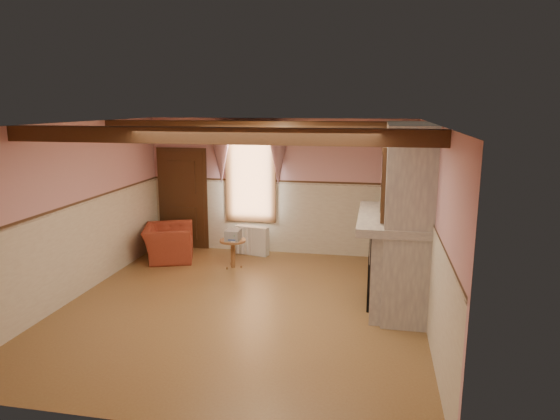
% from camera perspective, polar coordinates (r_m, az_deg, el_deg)
% --- Properties ---
extents(floor, '(5.50, 6.00, 0.01)m').
position_cam_1_polar(floor, '(7.90, -4.35, -10.91)').
color(floor, brown).
rests_on(floor, ground).
extents(ceiling, '(5.50, 6.00, 0.01)m').
position_cam_1_polar(ceiling, '(7.29, -4.70, 9.82)').
color(ceiling, silver).
rests_on(ceiling, wall_back).
extents(wall_back, '(5.50, 0.02, 2.80)m').
position_cam_1_polar(wall_back, '(10.34, -0.10, 2.69)').
color(wall_back, '#C4878A').
rests_on(wall_back, floor).
extents(wall_front, '(5.50, 0.02, 2.80)m').
position_cam_1_polar(wall_front, '(4.77, -14.26, -8.90)').
color(wall_front, '#C4878A').
rests_on(wall_front, floor).
extents(wall_left, '(0.02, 6.00, 2.80)m').
position_cam_1_polar(wall_left, '(8.61, -22.45, -0.12)').
color(wall_left, '#C4878A').
rests_on(wall_left, floor).
extents(wall_right, '(0.02, 6.00, 2.80)m').
position_cam_1_polar(wall_right, '(7.25, 16.93, -1.86)').
color(wall_right, '#C4878A').
rests_on(wall_right, floor).
extents(wainscot, '(5.50, 6.00, 1.50)m').
position_cam_1_polar(wainscot, '(7.64, -4.44, -5.73)').
color(wainscot, beige).
rests_on(wainscot, floor).
extents(chair_rail, '(5.50, 6.00, 0.08)m').
position_cam_1_polar(chair_rail, '(7.45, -4.53, -0.22)').
color(chair_rail, black).
rests_on(chair_rail, wainscot).
extents(firebox, '(0.20, 0.95, 0.90)m').
position_cam_1_polar(firebox, '(8.05, 10.74, -7.23)').
color(firebox, black).
rests_on(firebox, floor).
extents(armchair, '(1.22, 1.31, 0.69)m').
position_cam_1_polar(armchair, '(10.30, -12.62, -3.65)').
color(armchair, maroon).
rests_on(armchair, floor).
extents(side_table, '(0.52, 0.52, 0.55)m').
position_cam_1_polar(side_table, '(9.62, -5.40, -4.97)').
color(side_table, brown).
rests_on(side_table, floor).
extents(book_stack, '(0.26, 0.32, 0.20)m').
position_cam_1_polar(book_stack, '(9.49, -5.38, -2.85)').
color(book_stack, '#B7AD8C').
rests_on(book_stack, side_table).
extents(radiator, '(0.72, 0.32, 0.60)m').
position_cam_1_polar(radiator, '(10.40, -3.20, -3.49)').
color(radiator, silver).
rests_on(radiator, floor).
extents(bowl, '(0.31, 0.31, 0.08)m').
position_cam_1_polar(bowl, '(7.85, 12.82, -0.17)').
color(bowl, brown).
rests_on(bowl, mantel).
extents(mantel_clock, '(0.14, 0.24, 0.20)m').
position_cam_1_polar(mantel_clock, '(8.56, 12.70, 1.26)').
color(mantel_clock, black).
rests_on(mantel_clock, mantel).
extents(oil_lamp, '(0.11, 0.11, 0.28)m').
position_cam_1_polar(oil_lamp, '(8.04, 12.81, 0.85)').
color(oil_lamp, '#BD8135').
rests_on(oil_lamp, mantel).
extents(candle_red, '(0.06, 0.06, 0.16)m').
position_cam_1_polar(candle_red, '(7.13, 12.99, -1.06)').
color(candle_red, '#B11517').
rests_on(candle_red, mantel).
extents(jar_yellow, '(0.06, 0.06, 0.12)m').
position_cam_1_polar(jar_yellow, '(7.50, 12.90, -0.56)').
color(jar_yellow, gold).
rests_on(jar_yellow, mantel).
extents(fireplace, '(0.85, 2.00, 2.80)m').
position_cam_1_polar(fireplace, '(7.81, 14.13, -0.74)').
color(fireplace, gray).
rests_on(fireplace, floor).
extents(mantel, '(1.05, 2.05, 0.12)m').
position_cam_1_polar(mantel, '(7.81, 12.80, -0.97)').
color(mantel, gray).
rests_on(mantel, fireplace).
extents(overmantel_mirror, '(0.06, 1.44, 1.04)m').
position_cam_1_polar(overmantel_mirror, '(7.69, 11.63, 3.52)').
color(overmantel_mirror, silver).
rests_on(overmantel_mirror, fireplace).
extents(door, '(1.10, 0.10, 2.10)m').
position_cam_1_polar(door, '(10.94, -11.02, 1.12)').
color(door, black).
rests_on(door, floor).
extents(window, '(1.06, 0.08, 2.02)m').
position_cam_1_polar(window, '(10.40, -3.38, 4.12)').
color(window, white).
rests_on(window, wall_back).
extents(window_drapes, '(1.30, 0.14, 1.40)m').
position_cam_1_polar(window_drapes, '(10.25, -3.55, 7.37)').
color(window_drapes, gray).
rests_on(window_drapes, wall_back).
extents(ceiling_beam_front, '(5.50, 0.18, 0.20)m').
position_cam_1_polar(ceiling_beam_front, '(6.15, -7.73, 8.43)').
color(ceiling_beam_front, black).
rests_on(ceiling_beam_front, ceiling).
extents(ceiling_beam_back, '(5.50, 0.18, 0.20)m').
position_cam_1_polar(ceiling_beam_back, '(8.45, -2.48, 9.46)').
color(ceiling_beam_back, black).
rests_on(ceiling_beam_back, ceiling).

